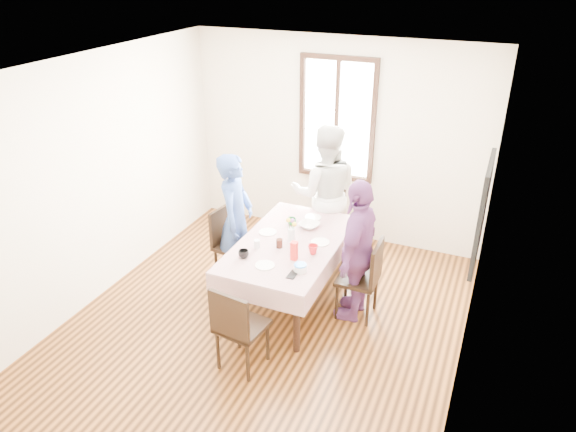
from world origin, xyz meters
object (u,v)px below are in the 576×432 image
(chair_right, at_px, (358,278))
(person_far, at_px, (325,193))
(person_left, at_px, (236,220))
(chair_near, at_px, (242,326))
(dining_table, at_px, (290,272))
(chair_left, at_px, (235,246))
(chair_far, at_px, (324,223))
(person_right, at_px, (358,250))

(chair_right, relative_size, person_far, 0.51)
(person_left, distance_m, person_far, 1.23)
(person_left, height_order, person_far, person_far)
(chair_near, distance_m, person_far, 2.32)
(dining_table, distance_m, chair_near, 1.15)
(chair_left, bearing_deg, dining_table, 87.24)
(dining_table, height_order, chair_left, chair_left)
(chair_left, height_order, person_left, person_left)
(chair_far, bearing_deg, chair_right, 124.87)
(chair_right, height_order, person_right, person_right)
(chair_right, relative_size, chair_near, 1.00)
(person_far, bearing_deg, dining_table, 70.89)
(chair_right, bearing_deg, person_left, 85.59)
(dining_table, xyz_separation_m, person_left, (-0.75, 0.16, 0.43))
(chair_left, distance_m, person_left, 0.35)
(dining_table, bearing_deg, person_right, 4.00)
(chair_near, distance_m, person_right, 1.46)
(chair_far, distance_m, person_left, 1.29)
(chair_left, xyz_separation_m, person_left, (0.02, 0.00, 0.35))
(chair_near, bearing_deg, chair_right, 64.69)
(person_left, bearing_deg, person_far, -47.58)
(chair_right, height_order, person_far, person_far)
(chair_far, height_order, person_left, person_left)
(chair_right, relative_size, chair_far, 1.00)
(chair_near, bearing_deg, chair_left, 127.69)
(chair_left, relative_size, chair_near, 1.00)
(dining_table, distance_m, person_far, 1.24)
(person_left, bearing_deg, chair_far, -46.99)
(person_left, height_order, person_right, person_left)
(dining_table, height_order, chair_near, chair_near)
(chair_far, relative_size, person_left, 0.56)
(chair_far, height_order, person_far, person_far)
(person_left, bearing_deg, dining_table, -111.87)
(person_far, bearing_deg, chair_near, 70.89)
(dining_table, relative_size, person_left, 1.04)
(dining_table, height_order, chair_right, chair_right)
(dining_table, distance_m, chair_far, 1.15)
(chair_left, bearing_deg, chair_far, 151.07)
(chair_far, height_order, person_right, person_right)
(chair_left, xyz_separation_m, person_right, (1.52, -0.10, 0.34))
(chair_near, relative_size, person_far, 0.51)
(person_left, bearing_deg, person_right, -104.03)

